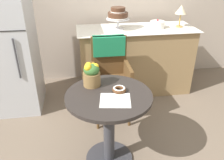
# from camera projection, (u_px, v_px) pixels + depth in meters

# --- Properties ---
(ground_plane) EXTENTS (8.00, 8.00, 0.00)m
(ground_plane) POSITION_uv_depth(u_px,v_px,m) (109.00, 158.00, 2.22)
(ground_plane) COLOR #6B5B4C
(cafe_table) EXTENTS (0.72, 0.72, 0.72)m
(cafe_table) POSITION_uv_depth(u_px,v_px,m) (109.00, 115.00, 1.98)
(cafe_table) COLOR #282321
(cafe_table) RESTS_ON ground
(wicker_chair) EXTENTS (0.42, 0.45, 0.95)m
(wicker_chair) POSITION_uv_depth(u_px,v_px,m) (110.00, 66.00, 2.59)
(wicker_chair) COLOR brown
(wicker_chair) RESTS_ON ground
(paper_napkin) EXTENTS (0.27, 0.25, 0.00)m
(paper_napkin) POSITION_uv_depth(u_px,v_px,m) (115.00, 100.00, 1.80)
(paper_napkin) COLOR white
(paper_napkin) RESTS_ON cafe_table
(donut_front) EXTENTS (0.12, 0.12, 0.04)m
(donut_front) POSITION_uv_depth(u_px,v_px,m) (119.00, 89.00, 1.92)
(donut_front) COLOR #4C2D19
(donut_front) RESTS_ON cafe_table
(flower_vase) EXTENTS (0.15, 0.15, 0.22)m
(flower_vase) POSITION_uv_depth(u_px,v_px,m) (92.00, 74.00, 1.97)
(flower_vase) COLOR brown
(flower_vase) RESTS_ON cafe_table
(display_counter) EXTENTS (1.56, 0.62, 0.90)m
(display_counter) POSITION_uv_depth(u_px,v_px,m) (135.00, 60.00, 3.22)
(display_counter) COLOR #93754C
(display_counter) RESTS_ON ground
(tiered_cake_stand) EXTENTS (0.30, 0.30, 0.28)m
(tiered_cake_stand) POSITION_uv_depth(u_px,v_px,m) (118.00, 15.00, 2.90)
(tiered_cake_stand) COLOR silver
(tiered_cake_stand) RESTS_ON display_counter
(round_layer_cake) EXTENTS (0.19, 0.19, 0.11)m
(round_layer_cake) POSITION_uv_depth(u_px,v_px,m) (157.00, 24.00, 3.02)
(round_layer_cake) COLOR white
(round_layer_cake) RESTS_ON display_counter
(table_lamp) EXTENTS (0.15, 0.15, 0.28)m
(table_lamp) POSITION_uv_depth(u_px,v_px,m) (181.00, 10.00, 2.97)
(table_lamp) COLOR #B28C47
(table_lamp) RESTS_ON display_counter
(refrigerator) EXTENTS (0.64, 0.63, 1.70)m
(refrigerator) POSITION_uv_depth(u_px,v_px,m) (5.00, 43.00, 2.65)
(refrigerator) COLOR #B7BABF
(refrigerator) RESTS_ON ground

